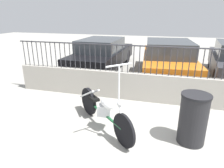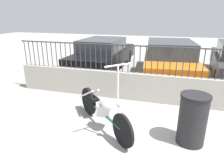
{
  "view_description": "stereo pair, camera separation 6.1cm",
  "coord_description": "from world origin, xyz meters",
  "views": [
    {
      "loc": [
        0.07,
        -2.97,
        2.32
      ],
      "look_at": [
        -1.17,
        1.47,
        0.7
      ],
      "focal_mm": 32.0,
      "sensor_mm": 36.0,
      "label": 1
    },
    {
      "loc": [
        0.13,
        -2.95,
        2.32
      ],
      "look_at": [
        -1.17,
        1.47,
        0.7
      ],
      "focal_mm": 32.0,
      "sensor_mm": 36.0,
      "label": 2
    }
  ],
  "objects": [
    {
      "name": "ground_plane",
      "position": [
        0.0,
        0.0,
        0.0
      ],
      "size": [
        40.0,
        40.0,
        0.0
      ],
      "primitive_type": "plane",
      "color": "gray"
    },
    {
      "name": "motorcycle_green",
      "position": [
        -1.18,
        0.68,
        0.42
      ],
      "size": [
        1.65,
        1.56,
        1.53
      ],
      "rotation": [
        0.0,
        0.0,
        -0.75
      ],
      "color": "black",
      "rests_on": "ground_plane"
    },
    {
      "name": "car_orange",
      "position": [
        0.1,
        4.83,
        0.7
      ],
      "size": [
        2.2,
        4.65,
        1.4
      ],
      "rotation": [
        0.0,
        0.0,
        1.67
      ],
      "color": "black",
      "rests_on": "ground_plane"
    },
    {
      "name": "low_wall",
      "position": [
        0.0,
        2.28,
        0.39
      ],
      "size": [
        8.66,
        0.18,
        0.79
      ],
      "color": "#9E998E",
      "rests_on": "ground_plane"
    },
    {
      "name": "car_black",
      "position": [
        -2.67,
        5.28,
        0.67
      ],
      "size": [
        1.82,
        4.63,
        1.34
      ],
      "rotation": [
        0.0,
        0.0,
        1.55
      ],
      "color": "black",
      "rests_on": "ground_plane"
    },
    {
      "name": "fence_railing",
      "position": [
        0.0,
        2.28,
        1.29
      ],
      "size": [
        8.66,
        0.04,
        0.77
      ],
      "color": "#2D2D33",
      "rests_on": "low_wall"
    },
    {
      "name": "trash_bin",
      "position": [
        0.64,
        0.57,
        0.49
      ],
      "size": [
        0.53,
        0.53,
        0.98
      ],
      "color": "black",
      "rests_on": "ground_plane"
    }
  ]
}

